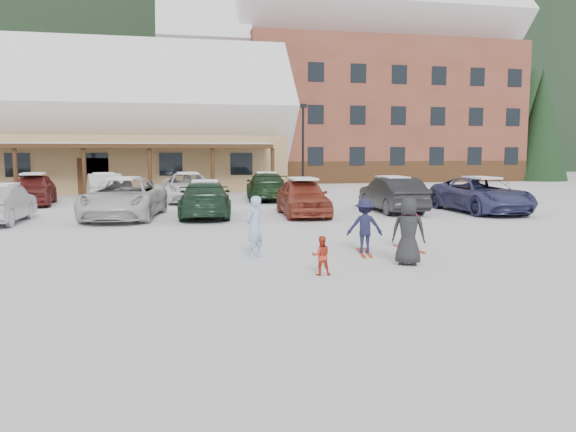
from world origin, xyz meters
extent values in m
plane|color=white|center=(0.00, 0.00, 0.00)|extent=(160.00, 160.00, 0.00)
cube|color=black|center=(0.00, 85.00, 19.00)|extent=(300.00, 70.00, 38.00)
cube|color=tan|center=(-9.00, 28.00, 1.80)|extent=(28.00, 10.00, 3.60)
cube|color=#422814|center=(-9.00, 21.80, 2.90)|extent=(25.20, 2.60, 0.25)
cube|color=white|center=(-9.00, 28.00, 5.54)|extent=(29.12, 9.69, 9.69)
cube|color=brown|center=(16.00, 38.00, 6.00)|extent=(24.00, 14.00, 12.00)
cube|color=brown|center=(0.50, 38.00, 4.50)|extent=(7.00, 12.60, 9.00)
cube|color=white|center=(16.00, 38.00, 14.69)|extent=(24.96, 13.57, 13.57)
cube|color=#422814|center=(16.00, 31.04, 0.90)|extent=(24.00, 0.10, 1.80)
cylinder|color=black|center=(6.49, 24.93, 2.77)|extent=(0.16, 0.16, 5.54)
cube|color=black|center=(6.49, 24.93, 5.67)|extent=(0.50, 0.25, 0.25)
cylinder|color=black|center=(30.00, 32.00, 0.66)|extent=(0.60, 0.60, 1.32)
cone|color=black|center=(30.00, 32.00, 6.27)|extent=(4.84, 4.84, 9.90)
cylinder|color=black|center=(6.00, 44.00, 0.54)|extent=(0.60, 0.60, 1.08)
cone|color=black|center=(6.00, 44.00, 5.13)|extent=(3.96, 3.96, 8.10)
cylinder|color=black|center=(34.00, 46.00, 0.69)|extent=(0.60, 0.60, 1.38)
cone|color=black|center=(34.00, 46.00, 6.55)|extent=(5.06, 5.06, 10.35)
imported|color=#A5BEEC|center=(-0.57, 0.88, 0.76)|extent=(0.66, 0.65, 1.53)
imported|color=red|center=(0.51, -1.34, 0.42)|extent=(0.45, 0.37, 0.84)
imported|color=#181A39|center=(2.28, 0.89, 0.70)|extent=(1.00, 0.70, 1.41)
cube|color=#BC381A|center=(2.28, 0.89, 0.01)|extent=(0.49, 1.41, 0.03)
imported|color=#9F2552|center=(3.64, 1.17, 0.65)|extent=(0.79, 0.37, 1.31)
cube|color=#BC381A|center=(3.64, 1.17, 0.01)|extent=(0.29, 1.41, 0.03)
imported|color=#232426|center=(2.76, -0.72, 0.78)|extent=(0.91, 0.80, 1.57)
imported|color=#A0A1A5|center=(-8.57, 9.37, 0.70)|extent=(1.60, 4.31, 1.41)
imported|color=silver|center=(-4.29, 10.06, 0.79)|extent=(3.42, 5.98, 1.57)
imported|color=#1D3826|center=(-1.18, 9.81, 0.71)|extent=(2.40, 5.07, 1.43)
imported|color=#993D29|center=(2.72, 9.43, 0.76)|extent=(2.05, 4.55, 1.52)
imported|color=black|center=(6.83, 10.01, 0.75)|extent=(1.72, 4.62, 1.51)
imported|color=navy|center=(10.49, 9.08, 0.75)|extent=(2.53, 5.40, 1.50)
imported|color=maroon|center=(-8.99, 16.57, 0.77)|extent=(2.19, 4.65, 1.54)
imported|color=silver|center=(-5.79, 17.31, 0.74)|extent=(2.32, 4.71, 1.49)
imported|color=white|center=(-1.60, 16.81, 0.75)|extent=(2.73, 5.49, 1.49)
imported|color=#1B351B|center=(2.54, 16.94, 0.74)|extent=(2.62, 5.28, 1.47)
camera|label=1|loc=(-2.62, -12.59, 2.61)|focal=35.00mm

